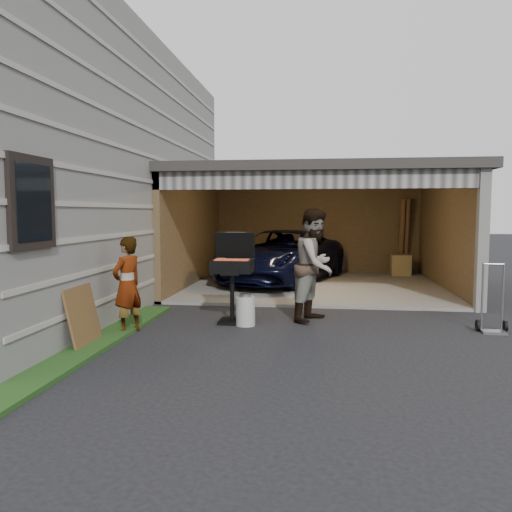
{
  "coord_description": "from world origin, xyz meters",
  "views": [
    {
      "loc": [
        0.89,
        -6.27,
        1.88
      ],
      "look_at": [
        -0.2,
        2.06,
        1.15
      ],
      "focal_mm": 35.0,
      "sensor_mm": 36.0,
      "label": 1
    }
  ],
  "objects_px": {
    "bbq_grill": "(232,269)",
    "plywood_panel": "(83,317)",
    "woman": "(127,285)",
    "propane_tank": "(246,311)",
    "minivan": "(282,258)",
    "man": "(315,265)",
    "hand_truck": "(493,319)"
  },
  "relations": [
    {
      "from": "minivan",
      "to": "woman",
      "type": "bearing_deg",
      "value": -91.03
    },
    {
      "from": "man",
      "to": "hand_truck",
      "type": "distance_m",
      "value": 2.94
    },
    {
      "from": "minivan",
      "to": "woman",
      "type": "relative_size",
      "value": 3.23
    },
    {
      "from": "woman",
      "to": "propane_tank",
      "type": "height_order",
      "value": "woman"
    },
    {
      "from": "propane_tank",
      "to": "plywood_panel",
      "type": "height_order",
      "value": "plywood_panel"
    },
    {
      "from": "minivan",
      "to": "man",
      "type": "xyz_separation_m",
      "value": [
        0.94,
        -4.5,
        0.3
      ]
    },
    {
      "from": "minivan",
      "to": "propane_tank",
      "type": "distance_m",
      "value": 5.08
    },
    {
      "from": "propane_tank",
      "to": "plywood_panel",
      "type": "bearing_deg",
      "value": -141.77
    },
    {
      "from": "woman",
      "to": "man",
      "type": "height_order",
      "value": "man"
    },
    {
      "from": "woman",
      "to": "hand_truck",
      "type": "height_order",
      "value": "woman"
    },
    {
      "from": "woman",
      "to": "man",
      "type": "xyz_separation_m",
      "value": [
        2.9,
        1.29,
        0.22
      ]
    },
    {
      "from": "woman",
      "to": "bbq_grill",
      "type": "bearing_deg",
      "value": 146.29
    },
    {
      "from": "propane_tank",
      "to": "hand_truck",
      "type": "xyz_separation_m",
      "value": [
        3.93,
        0.03,
        -0.03
      ]
    },
    {
      "from": "minivan",
      "to": "woman",
      "type": "height_order",
      "value": "woman"
    },
    {
      "from": "minivan",
      "to": "bbq_grill",
      "type": "distance_m",
      "value": 4.89
    },
    {
      "from": "woman",
      "to": "hand_truck",
      "type": "bearing_deg",
      "value": 122.19
    },
    {
      "from": "bbq_grill",
      "to": "hand_truck",
      "type": "bearing_deg",
      "value": -2.24
    },
    {
      "from": "plywood_panel",
      "to": "propane_tank",
      "type": "bearing_deg",
      "value": 38.23
    },
    {
      "from": "propane_tank",
      "to": "plywood_panel",
      "type": "distance_m",
      "value": 2.62
    },
    {
      "from": "woman",
      "to": "hand_truck",
      "type": "xyz_separation_m",
      "value": [
        5.69,
        0.77,
        -0.54
      ]
    },
    {
      "from": "bbq_grill",
      "to": "plywood_panel",
      "type": "xyz_separation_m",
      "value": [
        -1.8,
        -1.81,
        -0.49
      ]
    },
    {
      "from": "minivan",
      "to": "man",
      "type": "height_order",
      "value": "man"
    },
    {
      "from": "minivan",
      "to": "propane_tank",
      "type": "bearing_deg",
      "value": -74.66
    },
    {
      "from": "man",
      "to": "plywood_panel",
      "type": "bearing_deg",
      "value": 148.6
    },
    {
      "from": "bbq_grill",
      "to": "plywood_panel",
      "type": "height_order",
      "value": "bbq_grill"
    },
    {
      "from": "bbq_grill",
      "to": "plywood_panel",
      "type": "distance_m",
      "value": 2.6
    },
    {
      "from": "man",
      "to": "bbq_grill",
      "type": "bearing_deg",
      "value": 128.89
    },
    {
      "from": "woman",
      "to": "propane_tank",
      "type": "relative_size",
      "value": 3.12
    },
    {
      "from": "propane_tank",
      "to": "hand_truck",
      "type": "height_order",
      "value": "hand_truck"
    },
    {
      "from": "woman",
      "to": "minivan",
      "type": "bearing_deg",
      "value": -174.19
    },
    {
      "from": "minivan",
      "to": "hand_truck",
      "type": "relative_size",
      "value": 4.43
    },
    {
      "from": "bbq_grill",
      "to": "man",
      "type": "bearing_deg",
      "value": 14.48
    }
  ]
}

